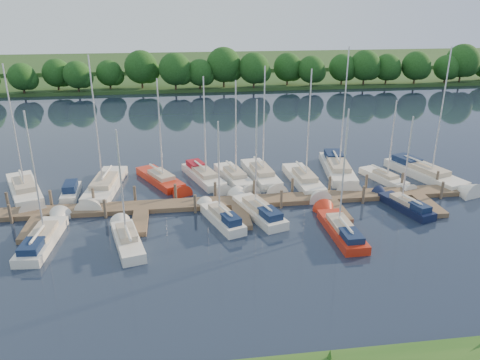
{
  "coord_description": "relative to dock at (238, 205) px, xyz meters",
  "views": [
    {
      "loc": [
        -4.66,
        -28.44,
        16.42
      ],
      "look_at": [
        0.28,
        8.0,
        2.2
      ],
      "focal_mm": 35.0,
      "sensor_mm": 36.0,
      "label": 1
    }
  ],
  "objects": [
    {
      "name": "sailboat_n_4",
      "position": [
        -2.39,
        6.65,
        0.13
      ],
      "size": [
        4.09,
        8.19,
        10.48
      ],
      "rotation": [
        0.0,
        0.0,
        3.47
      ],
      "color": "silver",
      "rests_on": "ground"
    },
    {
      "name": "sailboat_s_5",
      "position": [
        13.79,
        -2.25,
        0.12
      ],
      "size": [
        2.91,
        6.34,
        8.21
      ],
      "rotation": [
        0.0,
        0.0,
        0.28
      ],
      "color": "black",
      "rests_on": "ground"
    },
    {
      "name": "distant_hill",
      "position": [
        0.0,
        92.69,
        0.5
      ],
      "size": [
        220.0,
        40.0,
        1.4
      ],
      "primitive_type": "cube",
      "color": "#325224",
      "rests_on": "ground"
    },
    {
      "name": "sailboat_n_9",
      "position": [
        14.89,
        3.99,
        0.07
      ],
      "size": [
        3.12,
        6.46,
        8.29
      ],
      "rotation": [
        0.0,
        0.0,
        3.45
      ],
      "color": "silver",
      "rests_on": "ground"
    },
    {
      "name": "ground",
      "position": [
        0.0,
        -7.31,
        -0.2
      ],
      "size": [
        260.0,
        260.0,
        0.0
      ],
      "primitive_type": "plane",
      "color": "#1A2234",
      "rests_on": "ground"
    },
    {
      "name": "dock",
      "position": [
        0.0,
        0.0,
        0.0
      ],
      "size": [
        40.0,
        6.0,
        0.4
      ],
      "color": "brown",
      "rests_on": "ground"
    },
    {
      "name": "sailboat_n_6",
      "position": [
        3.21,
        6.26,
        0.08
      ],
      "size": [
        3.0,
        8.94,
        11.36
      ],
      "rotation": [
        0.0,
        0.0,
        3.26
      ],
      "color": "silver",
      "rests_on": "ground"
    },
    {
      "name": "sailboat_s_0",
      "position": [
        -14.72,
        -4.22,
        0.11
      ],
      "size": [
        2.37,
        7.88,
        9.97
      ],
      "rotation": [
        0.0,
        0.0,
        -0.08
      ],
      "color": "silver",
      "rests_on": "ground"
    },
    {
      "name": "sailboat_n_10",
      "position": [
        19.31,
        4.27,
        0.14
      ],
      "size": [
        5.05,
        10.38,
        13.11
      ],
      "rotation": [
        0.0,
        0.0,
        3.46
      ],
      "color": "silver",
      "rests_on": "ground"
    },
    {
      "name": "sailboat_n_3",
      "position": [
        -6.44,
        6.46,
        0.07
      ],
      "size": [
        5.01,
        7.85,
        10.34
      ],
      "rotation": [
        0.0,
        0.0,
        3.62
      ],
      "color": "#B72410",
      "rests_on": "ground"
    },
    {
      "name": "sailboat_n_8",
      "position": [
        11.07,
        6.72,
        0.14
      ],
      "size": [
        3.66,
        10.33,
        12.97
      ],
      "rotation": [
        0.0,
        0.0,
        3.0
      ],
      "color": "silver",
      "rests_on": "ground"
    },
    {
      "name": "motorboat",
      "position": [
        -14.47,
        4.43,
        0.12
      ],
      "size": [
        1.52,
        4.68,
        1.48
      ],
      "rotation": [
        0.0,
        0.0,
        3.19
      ],
      "color": "silver",
      "rests_on": "ground"
    },
    {
      "name": "sailboat_s_2",
      "position": [
        -1.63,
        -2.72,
        0.14
      ],
      "size": [
        3.24,
        6.42,
        8.53
      ],
      "rotation": [
        0.0,
        0.0,
        0.34
      ],
      "color": "silver",
      "rests_on": "ground"
    },
    {
      "name": "treeline",
      "position": [
        3.39,
        54.6,
        3.75
      ],
      "size": [
        145.58,
        9.29,
        8.2
      ],
      "color": "#38281C",
      "rests_on": "ground"
    },
    {
      "name": "sailboat_n_2",
      "position": [
        -11.68,
        5.22,
        0.07
      ],
      "size": [
        3.31,
        10.11,
        12.64
      ],
      "rotation": [
        0.0,
        0.0,
        3.03
      ],
      "color": "silver",
      "rests_on": "ground"
    },
    {
      "name": "sailboat_s_3",
      "position": [
        1.42,
        -1.72,
        0.13
      ],
      "size": [
        3.72,
        7.62,
        9.84
      ],
      "rotation": [
        0.0,
        0.0,
        0.32
      ],
      "color": "silver",
      "rests_on": "ground"
    },
    {
      "name": "sailboat_n_7",
      "position": [
        6.96,
        4.27,
        0.08
      ],
      "size": [
        2.47,
        8.85,
        11.32
      ],
      "rotation": [
        0.0,
        0.0,
        3.19
      ],
      "color": "silver",
      "rests_on": "ground"
    },
    {
      "name": "sailboat_n_5",
      "position": [
        0.54,
        6.12,
        0.08
      ],
      "size": [
        3.35,
        7.96,
        10.11
      ],
      "rotation": [
        0.0,
        0.0,
        3.37
      ],
      "color": "silver",
      "rests_on": "ground"
    },
    {
      "name": "sailboat_s_1",
      "position": [
        -8.68,
        -5.32,
        0.09
      ],
      "size": [
        2.92,
        6.78,
        8.89
      ],
      "rotation": [
        0.0,
        0.0,
        0.24
      ],
      "color": "silver",
      "rests_on": "ground"
    },
    {
      "name": "far_shore",
      "position": [
        0.0,
        67.69,
        0.1
      ],
      "size": [
        180.0,
        30.0,
        0.6
      ],
      "primitive_type": "cube",
      "color": "#1D3E17",
      "rests_on": "ground"
    },
    {
      "name": "sailboat_s_4",
      "position": [
        7.04,
        -5.69,
        0.11
      ],
      "size": [
        1.93,
        7.65,
        9.75
      ],
      "rotation": [
        0.0,
        0.0,
        0.02
      ],
      "color": "#B72410",
      "rests_on": "ground"
    },
    {
      "name": "mooring_pilings",
      "position": [
        0.0,
        1.13,
        0.4
      ],
      "size": [
        38.24,
        2.84,
        2.0
      ],
      "color": "#473D33",
      "rests_on": "ground"
    },
    {
      "name": "sailboat_n_0",
      "position": [
        -18.58,
        5.24,
        0.08
      ],
      "size": [
        5.16,
        9.37,
        12.08
      ],
      "rotation": [
        0.0,
        0.0,
        3.53
      ],
      "color": "silver",
      "rests_on": "ground"
    }
  ]
}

